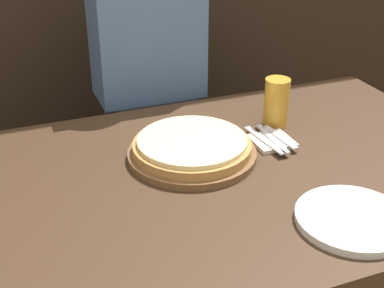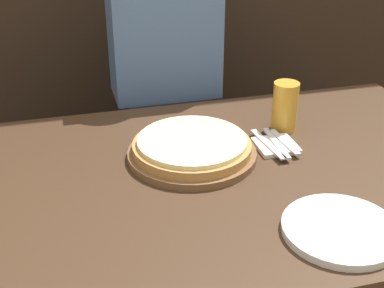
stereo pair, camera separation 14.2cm
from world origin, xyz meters
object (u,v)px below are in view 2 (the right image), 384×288
fork (268,144)px  dinner_knife (276,143)px  beer_glass (285,104)px  spoon (284,142)px  pizza_on_board (192,149)px  diner_person (166,112)px  dinner_plate (341,230)px

fork → dinner_knife: (0.02, 0.00, 0.00)m
beer_glass → dinner_knife: beer_glass is taller
dinner_knife → spoon: (0.02, 0.00, 0.00)m
dinner_knife → fork: bearing=-180.0°
pizza_on_board → spoon: bearing=-1.5°
dinner_knife → diner_person: 0.57m
fork → diner_person: 0.56m
pizza_on_board → beer_glass: size_ratio=2.37×
fork → dinner_knife: bearing=0.0°
dinner_knife → pizza_on_board: bearing=178.3°
fork → dinner_plate: bearing=-88.9°
fork → spoon: (0.05, 0.00, 0.00)m
fork → diner_person: size_ratio=0.13×
beer_glass → diner_person: 0.53m
dinner_plate → spoon: bearing=83.9°
dinner_plate → fork: (-0.01, 0.40, 0.01)m
pizza_on_board → dinner_plate: bearing=-61.1°
pizza_on_board → fork: size_ratio=1.89×
dinner_plate → diner_person: size_ratio=0.19×
pizza_on_board → dinner_knife: (0.24, -0.01, -0.01)m
diner_person → spoon: bearing=-66.4°
pizza_on_board → diner_person: (0.04, 0.51, -0.12)m
dinner_knife → spoon: size_ratio=1.17×
dinner_plate → dinner_knife: dinner_plate is taller
beer_glass → fork: 0.15m
fork → dinner_knife: same height
spoon → diner_person: 0.58m
diner_person → pizza_on_board: bearing=-94.2°
beer_glass → dinner_knife: size_ratio=0.80×
fork → diner_person: diner_person is taller
pizza_on_board → beer_glass: beer_glass is taller
fork → dinner_knife: size_ratio=1.00×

